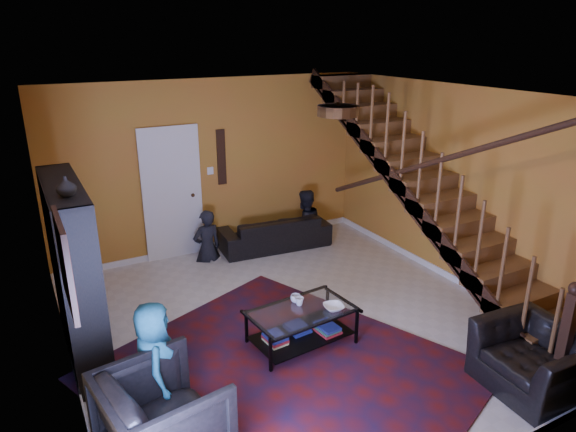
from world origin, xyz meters
The scene contains 20 objects.
floor centered at (0.00, 0.00, 0.00)m, with size 5.50×5.50×0.00m, color beige.
room centered at (-1.33, 1.33, 0.05)m, with size 5.50×5.50×5.50m.
staircase centered at (2.12, 0.00, 1.40)m, with size 0.95×5.02×3.18m.
bookshelf centered at (-2.40, 0.60, 0.96)m, with size 0.35×1.80×2.00m.
door centered at (-0.70, 2.73, 1.02)m, with size 0.82×0.05×2.05m, color silver.
framed_picture centered at (-2.57, -0.90, 1.75)m, with size 0.04×0.74×0.74m, color maroon.
wall_hanging centered at (0.15, 2.73, 1.55)m, with size 0.14×0.03×0.90m, color black.
ceiling_fixture centered at (0.00, -0.80, 2.74)m, with size 0.40×0.40×0.10m, color #3F2814.
rug centered at (-0.62, -0.89, 0.01)m, with size 3.15×3.60×0.02m, color #4D0E0D.
sofa centered at (0.88, 2.30, 0.27)m, with size 1.85×0.72×0.54m, color black.
armchair_left centered at (-2.05, -1.41, 0.43)m, with size 0.92×0.94×0.86m, color black.
armchair_right centered at (1.50, -2.25, 0.33)m, with size 1.01×0.89×0.66m, color black.
person_adult_a centered at (-0.30, 2.35, 0.19)m, with size 0.47×0.31×1.28m, color black.
person_adult_b centered at (1.50, 2.35, 0.22)m, with size 0.66×0.51×1.35m, color black.
person_child centered at (-1.95, -0.84, 0.60)m, with size 0.58×0.38×1.19m, color #1B576A.
coffee_table centered at (-0.17, -0.45, 0.26)m, with size 1.23×0.79×0.45m.
cup_a centered at (-0.14, -0.25, 0.50)m, with size 0.12×0.12×0.09m, color #999999.
cup_b centered at (-0.14, -0.33, 0.50)m, with size 0.10×0.10×0.10m, color #999999.
bowl centered at (0.16, -0.61, 0.48)m, with size 0.23×0.23×0.06m, color #999999.
vase centered at (-2.41, 0.10, 2.10)m, with size 0.18×0.18×0.19m, color #999999.
Camera 1 is at (-2.78, -4.91, 3.44)m, focal length 32.00 mm.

